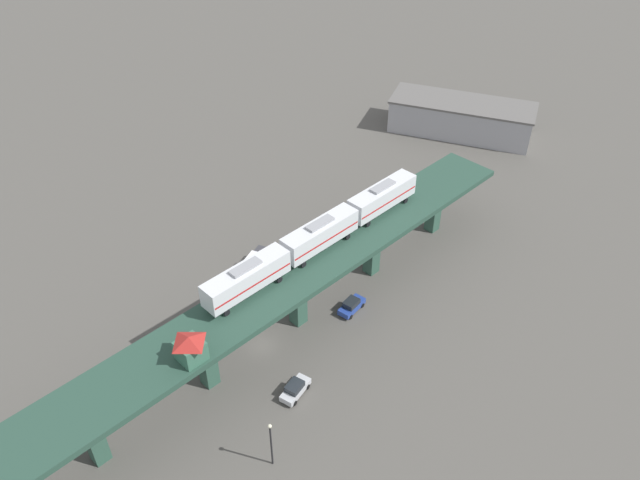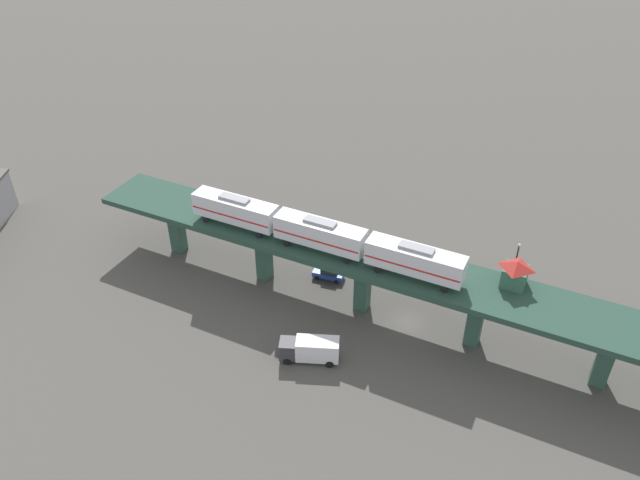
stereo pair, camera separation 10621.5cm
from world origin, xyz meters
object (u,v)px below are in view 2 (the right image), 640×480
object	(u,v)px
street_car_blue	(329,273)
delivery_truck	(310,349)
subway_train	(320,233)
street_car_silver	(444,283)
street_lamp	(516,261)
signal_hut	(515,273)

from	to	relation	value
street_car_blue	delivery_truck	xyz separation A→B (m)	(-16.04, 0.01, 0.82)
street_car_blue	delivery_truck	distance (m)	16.06
subway_train	street_car_blue	size ratio (longest dim) A/B	7.83
subway_train	delivery_truck	xyz separation A→B (m)	(-10.82, -0.46, -9.58)
street_car_silver	delivery_truck	xyz separation A→B (m)	(-16.20, 16.29, 0.82)
delivery_truck	street_lamp	world-z (taller)	street_lamp
street_car_silver	street_lamp	distance (m)	10.21
street_lamp	delivery_truck	bearing A→B (deg)	125.98
subway_train	street_car_silver	bearing A→B (deg)	-72.20
delivery_truck	subway_train	bearing A→B (deg)	2.41
subway_train	street_car_blue	bearing A→B (deg)	-5.07
subway_train	signal_hut	xyz separation A→B (m)	(-3.52, -23.77, -0.74)
street_car_blue	street_car_silver	world-z (taller)	same
street_car_blue	street_lamp	size ratio (longest dim) A/B	0.67
subway_train	delivery_truck	world-z (taller)	subway_train
signal_hut	street_car_blue	size ratio (longest dim) A/B	0.87
street_car_silver	delivery_truck	bearing A→B (deg)	134.84
delivery_truck	street_lamp	size ratio (longest dim) A/B	1.06
street_car_blue	delivery_truck	bearing A→B (deg)	179.98
street_car_blue	street_lamp	distance (m)	25.99
street_car_silver	subway_train	bearing A→B (deg)	107.80
street_lamp	signal_hut	bearing A→B (deg)	168.22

